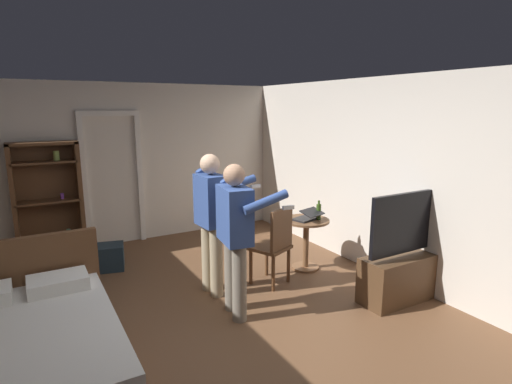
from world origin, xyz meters
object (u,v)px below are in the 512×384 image
wooden_chair (275,243)px  suitcase_dark (101,258)px  bed (25,359)px  side_table (306,236)px  laptop (307,216)px  bookshelf (48,196)px  bottle_on_table (319,211)px  tv_flatscreen (405,268)px  person_blue_shirt (236,230)px  person_striped_shirt (212,215)px

wooden_chair → suitcase_dark: 2.42m
bed → wooden_chair: 2.84m
side_table → laptop: bearing=-113.4°
bed → bookshelf: 3.29m
laptop → bottle_on_table: (0.16, -0.04, 0.06)m
tv_flatscreen → person_blue_shirt: size_ratio=0.78×
bookshelf → bottle_on_table: bearing=-36.8°
bookshelf → side_table: size_ratio=2.44×
side_table → suitcase_dark: (-2.45, 1.35, -0.30)m
side_table → wooden_chair: size_ratio=0.71×
person_striped_shirt → laptop: bearing=-0.1°
suitcase_dark → bookshelf: bearing=133.9°
bookshelf → side_table: bearing=-37.1°
bookshelf → person_blue_shirt: bearing=-61.7°
wooden_chair → suitcase_dark: bearing=138.8°
bed → suitcase_dark: bearing=68.1°
bottle_on_table → person_blue_shirt: 1.66m
person_blue_shirt → person_striped_shirt: (0.01, 0.62, 0.01)m
bed → suitcase_dark: 2.49m
person_striped_shirt → tv_flatscreen: bearing=-34.0°
wooden_chair → tv_flatscreen: bearing=-43.9°
side_table → person_blue_shirt: (-1.41, -0.66, 0.47)m
bookshelf → wooden_chair: 3.42m
bookshelf → person_blue_shirt: 3.30m
laptop → suitcase_dark: (-2.43, 1.39, -0.58)m
bottle_on_table → tv_flatscreen: bearing=-75.4°
bed → bookshelf: size_ratio=1.13×
bottle_on_table → suitcase_dark: (-2.59, 1.43, -0.64)m
tv_flatscreen → laptop: size_ratio=3.13×
bookshelf → tv_flatscreen: (3.43, -3.53, -0.56)m
bottle_on_table → suitcase_dark: bearing=151.1°
bottle_on_table → person_striped_shirt: size_ratio=0.16×
person_striped_shirt → suitcase_dark: person_striped_shirt is taller
bed → laptop: (3.36, 0.92, 0.45)m
bookshelf → person_striped_shirt: bearing=-55.4°
bed → bookshelf: bearing=82.8°
wooden_chair → person_blue_shirt: (-0.76, -0.43, 0.40)m
bed → person_striped_shirt: size_ratio=1.15×
bed → person_blue_shirt: 2.09m
side_table → person_striped_shirt: bearing=-178.4°
side_table → person_blue_shirt: bearing=-155.0°
bottle_on_table → person_blue_shirt: person_blue_shirt is taller
bookshelf → person_blue_shirt: (1.57, -2.90, 0.02)m
bed → suitcase_dark: size_ratio=3.24×
bookshelf → suitcase_dark: bearing=-59.7°
person_blue_shirt → side_table: bearing=25.0°
bookshelf → tv_flatscreen: 4.96m
laptop → person_striped_shirt: (-1.38, 0.00, 0.20)m
side_table → wooden_chair: 0.69m
tv_flatscreen → person_striped_shirt: (-1.85, 1.25, 0.58)m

